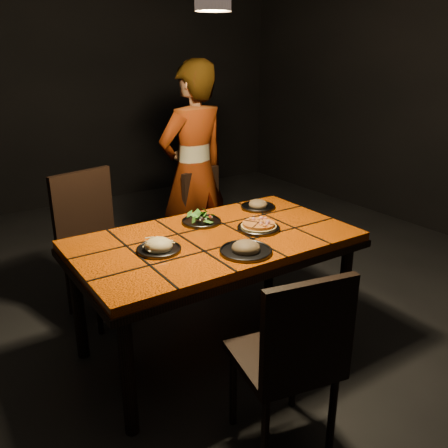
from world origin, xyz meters
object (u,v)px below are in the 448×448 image
plate_pizza (259,227)px  chair_near (293,354)px  dining_table (215,249)px  diner (194,172)px  chair_far_left (94,235)px  chair_far_right (210,217)px  plate_pasta (159,247)px

plate_pizza → chair_near: bearing=-117.9°
dining_table → diner: (0.47, 1.04, 0.18)m
chair_far_left → chair_far_right: 0.96m
chair_near → plate_pizza: bearing=-106.7°
chair_far_right → plate_pasta: 1.30m
chair_near → diner: size_ratio=0.54×
chair_near → chair_far_left: chair_far_left is taller
dining_table → plate_pizza: bearing=-9.8°
chair_far_left → plate_pasta: 0.90m
dining_table → plate_pasta: 0.37m
chair_far_left → plate_pizza: 1.17m
chair_far_right → diner: 0.38m
plate_pasta → plate_pizza: bearing=-3.4°
dining_table → diner: size_ratio=0.95×
plate_pizza → plate_pasta: size_ratio=1.23×
dining_table → plate_pizza: plate_pizza is taller
chair_far_right → dining_table: bearing=-137.3°
plate_pasta → diner: bearing=51.7°
dining_table → chair_far_right: size_ratio=1.85×
chair_far_right → plate_pizza: bearing=-121.4°
diner → chair_near: bearing=63.7°
chair_near → plate_pasta: (-0.20, 0.87, 0.24)m
plate_pizza → plate_pasta: (-0.64, 0.04, 0.00)m
plate_pasta → chair_far_left: bearing=94.7°
chair_far_left → plate_pasta: size_ratio=4.15×
diner → plate_pizza: diner is taller
dining_table → chair_far_left: size_ratio=1.62×
diner → plate_pasta: size_ratio=7.10×
diner → plate_pasta: (-0.83, -1.05, -0.08)m
chair_far_left → chair_far_right: chair_far_left is taller
chair_far_right → plate_pasta: size_ratio=3.65×
chair_near → plate_pizza: (0.44, 0.83, 0.24)m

